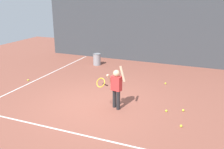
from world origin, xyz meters
name	(u,v)px	position (x,y,z in m)	size (l,w,h in m)	color
ground_plane	(93,105)	(0.00, 0.00, 0.00)	(20.00, 20.00, 0.00)	brown
court_line_baseline	(64,131)	(0.00, -1.69, 0.00)	(9.00, 0.05, 0.00)	white
court_line_sideline	(32,82)	(-3.16, 1.00, 0.00)	(0.05, 9.00, 0.00)	white
back_fence_windscreen	(144,24)	(0.00, 5.64, 1.87)	(10.49, 0.08, 3.74)	#383D42
fence_post_0	(56,19)	(-5.10, 5.70, 1.94)	(0.09, 0.09, 3.89)	slate
fence_post_1	(144,23)	(0.00, 5.70, 1.94)	(0.09, 0.09, 3.89)	slate
tennis_player	(116,86)	(0.74, 0.02, 0.73)	(0.81, 0.57, 1.35)	#232326
ball_hopper	(97,59)	(-1.86, 4.18, 0.29)	(0.38, 0.38, 0.56)	gray
tennis_ball_0	(181,126)	(2.72, -0.38, 0.03)	(0.07, 0.07, 0.07)	#CCE033
tennis_ball_1	(183,110)	(2.66, 0.58, 0.03)	(0.07, 0.07, 0.07)	#CCE033
tennis_ball_2	(165,83)	(1.74, 2.70, 0.03)	(0.07, 0.07, 0.07)	#CCE033
tennis_ball_3	(166,111)	(2.20, 0.36, 0.03)	(0.07, 0.07, 0.07)	#CCE033
tennis_ball_4	(28,80)	(-3.39, 1.03, 0.03)	(0.07, 0.07, 0.07)	#CCE033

